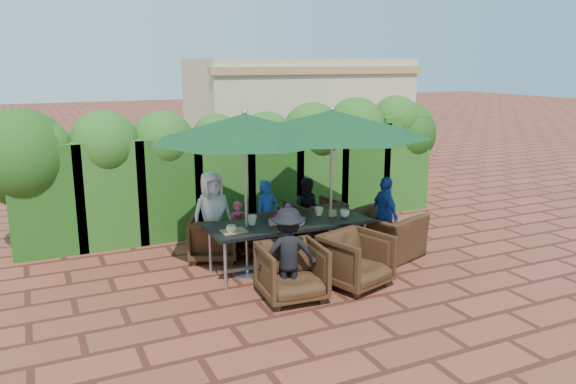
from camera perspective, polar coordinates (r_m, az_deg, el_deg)
name	(u,v)px	position (r m, az deg, el deg)	size (l,w,h in m)	color
ground	(295,262)	(9.02, 0.71, -7.14)	(80.00, 80.00, 0.00)	brown
dining_table	(289,227)	(8.54, 0.07, -3.54)	(2.48, 0.90, 0.75)	black
umbrella_left	(245,127)	(8.00, -4.40, 6.55)	(2.66, 2.66, 2.46)	gray
umbrella_right	(332,123)	(8.58, 4.51, 7.00)	(2.97, 2.97, 2.46)	gray
chair_far_left	(214,236)	(9.12, -7.52, -4.44)	(0.76, 0.71, 0.78)	black
chair_far_mid	(261,227)	(9.46, -2.73, -3.60)	(0.79, 0.74, 0.81)	black
chair_far_right	(315,220)	(9.82, 2.76, -2.83)	(0.83, 0.78, 0.85)	black
chair_near_left	(292,269)	(7.55, 0.38, -7.85)	(0.82, 0.76, 0.84)	black
chair_near_right	(356,258)	(8.02, 6.92, -6.64)	(0.82, 0.77, 0.85)	black
chair_end_right	(385,227)	(9.34, 9.78, -3.51)	(1.10, 0.72, 0.96)	black
adult_far_left	(212,215)	(9.13, -7.69, -2.32)	(0.70, 0.42, 1.42)	silver
adult_far_mid	(267,216)	(9.39, -2.14, -2.45)	(0.44, 0.36, 1.21)	#1E4AA5
adult_far_right	(309,211)	(9.76, 2.10, -1.97)	(0.56, 0.34, 1.17)	black
adult_near_left	(288,253)	(7.52, 0.02, -6.24)	(0.80, 0.37, 1.26)	black
adult_end_right	(385,215)	(9.48, 9.83, -2.27)	(0.75, 0.37, 1.28)	#1E4AA5
child_left	(238,228)	(9.29, -5.09, -3.67)	(0.32, 0.26, 0.90)	#E9527F
child_right	(289,225)	(9.65, 0.10, -3.39)	(0.27, 0.22, 0.76)	#8954B6
pedestrian_a	(274,158)	(13.08, -1.39, 3.46)	(1.74, 0.62, 1.86)	#288123
pedestrian_b	(317,159)	(13.90, 2.93, 3.35)	(0.74, 0.45, 1.54)	#E9527F
pedestrian_c	(348,157)	(14.05, 6.12, 3.59)	(1.04, 0.48, 1.63)	#9C9AA2
cup_a	(231,229)	(8.00, -5.79, -3.79)	(0.14, 0.14, 0.11)	beige
cup_b	(252,220)	(8.37, -3.69, -2.87)	(0.15, 0.15, 0.14)	beige
cup_c	(300,222)	(8.31, 1.20, -3.02)	(0.16, 0.16, 0.12)	beige
cup_d	(319,211)	(8.87, 3.17, -1.98)	(0.14, 0.14, 0.13)	beige
cup_e	(345,213)	(8.81, 5.78, -2.18)	(0.15, 0.15, 0.12)	beige
ketchup_bottle	(277,216)	(8.52, -1.08, -2.46)	(0.04, 0.04, 0.17)	#B20C0A
sauce_bottle	(285,215)	(8.60, -0.33, -2.30)	(0.04, 0.04, 0.17)	#4C230C
serving_tray	(234,231)	(8.07, -5.51, -3.97)	(0.35, 0.25, 0.02)	#A67F50
number_block_left	(273,222)	(8.34, -1.50, -3.05)	(0.12, 0.06, 0.10)	tan
number_block_right	(332,213)	(8.84, 4.53, -2.16)	(0.12, 0.06, 0.10)	tan
hedge_wall	(239,158)	(10.73, -5.03, 3.43)	(9.10, 1.60, 2.43)	#193E11
building	(299,115)	(16.35, 1.10, 7.79)	(6.20, 3.08, 3.20)	beige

